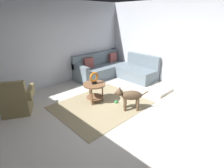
{
  "coord_description": "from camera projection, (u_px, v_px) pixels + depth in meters",
  "views": [
    {
      "loc": [
        -2.46,
        -2.34,
        2.22
      ],
      "look_at": [
        0.45,
        0.6,
        0.55
      ],
      "focal_mm": 27.29,
      "sensor_mm": 36.0,
      "label": 1
    }
  ],
  "objects": [
    {
      "name": "wall_right",
      "position": [
        181.0,
        45.0,
        5.4
      ],
      "size": [
        0.12,
        6.0,
        2.7
      ],
      "primitive_type": "cube",
      "color": "silver",
      "rests_on": "ground_plane"
    },
    {
      "name": "torus_sculpture",
      "position": [
        94.0,
        78.0,
        4.45
      ],
      "size": [
        0.28,
        0.08,
        0.33
      ],
      "color": "black",
      "rests_on": "side_table"
    },
    {
      "name": "area_rug",
      "position": [
        101.0,
        105.0,
        4.54
      ],
      "size": [
        2.3,
        1.9,
        0.01
      ],
      "primitive_type": "cube",
      "color": "tan",
      "rests_on": "ground_plane"
    },
    {
      "name": "sectional_couch",
      "position": [
        114.0,
        70.0,
        6.5
      ],
      "size": [
        2.2,
        2.25,
        0.88
      ],
      "color": "slate",
      "rests_on": "ground_plane"
    },
    {
      "name": "armchair",
      "position": [
        16.0,
        101.0,
        4.06
      ],
      "size": [
        0.99,
        0.91,
        0.88
      ],
      "rotation": [
        0.0,
        0.0,
        -0.5
      ],
      "color": "olive",
      "rests_on": "ground_plane"
    },
    {
      "name": "ground_plane",
      "position": [
        116.0,
        119.0,
        4.0
      ],
      "size": [
        6.0,
        6.0,
        0.1
      ],
      "primitive_type": "cube",
      "color": "silver"
    },
    {
      "name": "dog",
      "position": [
        130.0,
        96.0,
        4.18
      ],
      "size": [
        0.65,
        0.63,
        0.63
      ],
      "rotation": [
        0.0,
        0.0,
        0.8
      ],
      "color": "brown",
      "rests_on": "ground_plane"
    },
    {
      "name": "wall_back",
      "position": [
        50.0,
        45.0,
        5.41
      ],
      "size": [
        6.0,
        0.12,
        2.7
      ],
      "primitive_type": "cube",
      "color": "silver",
      "rests_on": "ground_plane"
    },
    {
      "name": "dog_bed_mat",
      "position": [
        158.0,
        90.0,
        5.31
      ],
      "size": [
        0.8,
        0.6,
        0.09
      ],
      "primitive_type": "cube",
      "color": "beige",
      "rests_on": "ground_plane"
    },
    {
      "name": "dog_toy_ball",
      "position": [
        116.0,
        102.0,
        4.62
      ],
      "size": [
        0.09,
        0.09,
        0.09
      ],
      "primitive_type": "sphere",
      "color": "green",
      "rests_on": "ground_plane"
    },
    {
      "name": "side_table",
      "position": [
        95.0,
        88.0,
        4.56
      ],
      "size": [
        0.6,
        0.6,
        0.54
      ],
      "color": "brown",
      "rests_on": "ground_plane"
    }
  ]
}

